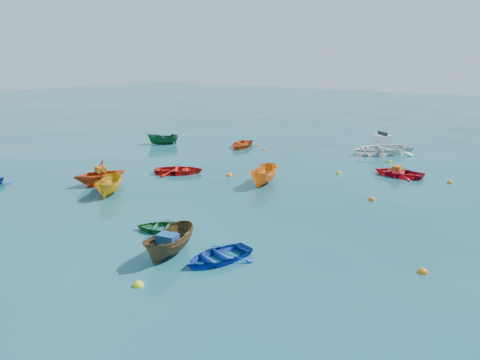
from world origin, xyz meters
The scene contains 24 objects.
ground centered at (0.00, 0.00, 0.00)m, with size 160.00×160.00×0.00m, color #093E46.
sampan_brown_mid centered at (3.16, -4.67, 0.00)m, with size 1.15×3.06×1.18m, color #523B1D.
dinghy_blue_se centered at (4.98, -4.01, 0.00)m, with size 2.01×2.81×0.58m, color #0D31A3.
dinghy_orange_w centered at (-7.17, 0.66, 0.00)m, with size 2.62×3.04×1.60m, color red.
sampan_yellow_mid centered at (-5.18, -0.36, 0.00)m, with size 1.11×2.94×1.14m, color #CE9312.
dinghy_green_e centered at (1.11, -2.83, 0.00)m, with size 1.78×2.49×0.52m, color #124D20.
dinghy_red_nw centered at (-5.08, 5.39, 0.00)m, with size 2.26×3.16×0.66m, color red.
sampan_orange_n centered at (0.92, 6.23, 0.00)m, with size 1.20×3.19×1.24m, color orange.
dinghy_red_ne centered at (7.12, 12.74, 0.00)m, with size 2.24×3.13×0.65m, color red.
dinghy_red_far centered at (-6.57, 15.10, 0.00)m, with size 2.34×3.28×0.68m, color #CC4211.
sampan_green_far centered at (-12.97, 12.41, 0.00)m, with size 0.99×2.63×1.02m, color #104524.
motorboat_white centered at (4.03, 19.03, 0.00)m, with size 3.55×4.97×1.63m, color white.
tarp_blue_a centered at (3.19, -4.81, 0.77)m, with size 0.74×0.56×0.36m, color navy.
tarp_orange_a centered at (-7.15, 0.71, 0.97)m, with size 0.70×0.53×0.34m, color #BE6613.
tarp_orange_b centered at (7.02, 12.74, 0.49)m, with size 0.67×0.51×0.32m, color #B55212.
buoy_ye_a centered at (3.92, -7.13, 0.00)m, with size 0.38×0.38×0.38m, color yellow.
buoy_or_b centered at (11.73, -0.74, 0.00)m, with size 0.36×0.36×0.36m, color orange.
buoy_ye_b centered at (-9.11, 2.54, 0.00)m, with size 0.39×0.39×0.39m, color yellow.
buoy_or_c centered at (-1.98, 6.71, 0.00)m, with size 0.39×0.39×0.39m, color orange.
buoy_ye_c centered at (3.67, 11.19, 0.00)m, with size 0.37×0.37×0.37m, color yellow.
buoy_or_d centered at (7.40, 6.70, 0.00)m, with size 0.39×0.39×0.39m, color orange.
buoy_ye_d centered at (-4.31, 15.13, 0.00)m, with size 0.32×0.32×0.32m, color gold.
buoy_or_e centered at (10.23, 12.73, 0.00)m, with size 0.34×0.34×0.34m, color #D2670B.
buoy_ye_e centered at (5.54, 16.34, 0.00)m, with size 0.29×0.29×0.29m, color yellow.
Camera 1 is at (14.76, -17.18, 7.64)m, focal length 35.00 mm.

